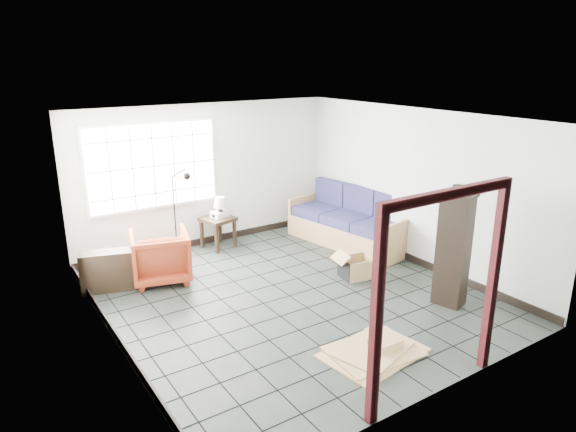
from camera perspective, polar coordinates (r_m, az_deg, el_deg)
ground at (r=7.66m, az=0.18°, el=-8.86°), size 5.50×5.50×0.00m
room_shell at (r=7.10m, az=0.06°, el=3.49°), size 5.02×5.52×2.61m
window_panel at (r=9.05m, az=-14.78°, el=5.41°), size 2.32×0.08×1.52m
doorway_trim at (r=5.25m, az=16.80°, el=-5.79°), size 1.80×0.08×2.20m
futon_sofa at (r=9.69m, az=7.07°, el=-0.84°), size 1.28×2.49×1.05m
armchair at (r=8.24m, az=-14.02°, el=-4.11°), size 1.04×1.00×0.88m
side_table at (r=9.43m, az=-7.80°, el=-0.75°), size 0.64×0.64×0.58m
table_lamp at (r=9.35m, az=-7.54°, el=1.42°), size 0.32×0.32×0.38m
projector at (r=9.42m, az=-7.61°, el=0.22°), size 0.34×0.29×0.10m
floor_lamp at (r=9.02m, az=-11.76°, el=0.59°), size 0.41×0.29×1.57m
console_shelf at (r=8.19m, az=-19.36°, el=-5.75°), size 0.84×0.52×0.61m
tall_shelf at (r=7.47m, az=17.90°, el=-3.51°), size 0.44×0.52×1.63m
pot at (r=7.15m, az=18.43°, el=2.76°), size 0.21×0.21×0.12m
open_box at (r=8.29m, az=7.65°, el=-5.67°), size 0.84×0.51×0.45m
cardboard_pile at (r=6.37m, az=9.62°, el=-14.49°), size 1.27×0.98×0.17m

